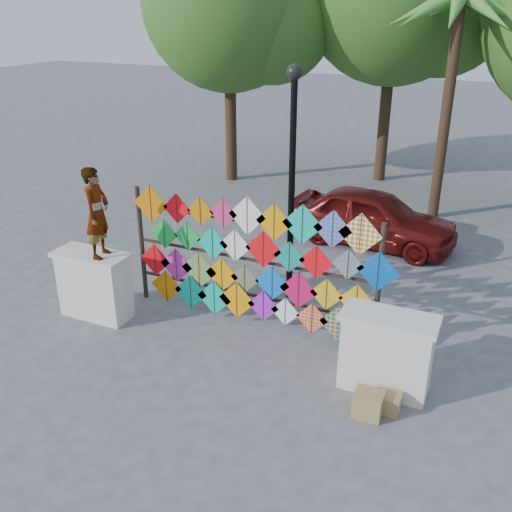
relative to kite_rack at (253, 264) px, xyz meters
name	(u,v)px	position (x,y,z in m)	size (l,w,h in m)	color
ground	(231,342)	(-0.10, -0.72, -1.21)	(80.00, 80.00, 0.00)	gray
parapet_left	(94,284)	(-2.80, -0.92, -0.56)	(1.40, 0.65, 1.28)	white
parapet_right	(386,352)	(2.60, -0.92, -0.56)	(1.40, 0.65, 1.28)	white
kite_rack	(253,264)	(0.00, 0.00, 0.00)	(4.99, 0.24, 2.44)	#2D2319
tree_west	(232,3)	(-4.50, 8.31, 4.17)	(5.85, 5.20, 8.01)	#422E1C
palm_tree	(458,23)	(2.10, 7.28, 3.74)	(3.62, 3.62, 5.83)	#422E1C
vendor_woman	(97,213)	(-2.53, -0.92, 0.87)	(0.59, 0.39, 1.62)	#99999E
sedan	(373,217)	(1.02, 4.68, -0.53)	(1.61, 4.00, 1.36)	#5F1110
lamppost	(292,165)	(0.20, 1.28, 1.48)	(0.28, 0.28, 4.46)	black
cardboard_box_near	(368,404)	(2.55, -1.60, -1.03)	(0.41, 0.36, 0.36)	#9F884D
cardboard_box_far	(389,403)	(2.80, -1.41, -1.07)	(0.33, 0.31, 0.28)	#9F884D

